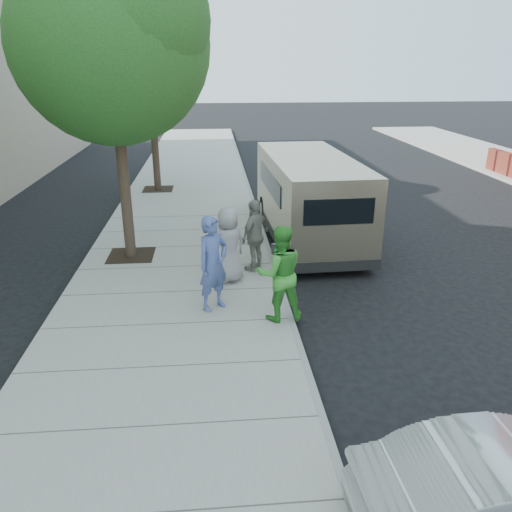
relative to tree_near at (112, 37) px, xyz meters
name	(u,v)px	position (x,y,z in m)	size (l,w,h in m)	color
ground	(219,296)	(2.25, -2.40, -5.55)	(120.00, 120.00, 0.00)	black
sidewalk	(174,294)	(1.25, -2.40, -5.47)	(5.00, 60.00, 0.15)	gray
curb_face	(281,290)	(3.69, -2.40, -5.47)	(0.12, 60.00, 0.16)	gray
tree_near	(112,37)	(0.00, 0.00, 0.00)	(4.62, 4.60, 7.53)	black
tree_far	(150,66)	(0.00, 7.60, -0.66)	(3.92, 3.80, 6.49)	black
parking_meter	(278,261)	(3.50, -3.26, -4.38)	(0.30, 0.18, 1.40)	gray
van	(308,196)	(4.99, 1.38, -4.23)	(2.48, 6.78, 2.49)	tan
person_officer	(213,264)	(2.15, -3.29, -4.39)	(0.73, 0.48, 2.01)	#485B99
person_green_shirt	(280,273)	(3.45, -3.85, -4.41)	(0.95, 0.74, 1.96)	green
person_gray_shirt	(229,245)	(2.52, -1.89, -4.50)	(0.87, 0.57, 1.79)	gray
person_striped_polo	(255,235)	(3.19, -1.26, -4.50)	(1.05, 0.44, 1.80)	gray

